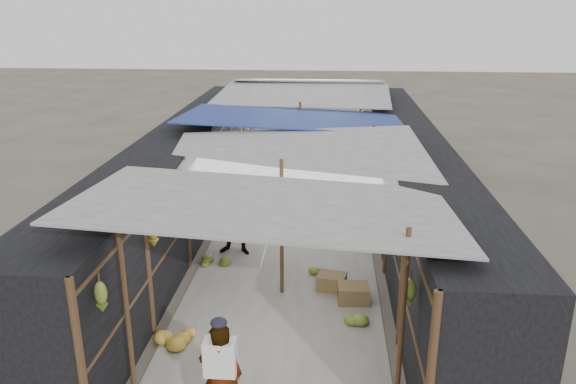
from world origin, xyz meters
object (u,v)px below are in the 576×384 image
(vendor_elderly, at_px, (221,375))
(shopper_blue, at_px, (238,217))
(crate_near, at_px, (332,282))
(black_basin, at_px, (328,174))
(vendor_seated, at_px, (326,189))

(vendor_elderly, height_order, shopper_blue, shopper_blue)
(crate_near, xyz_separation_m, black_basin, (-0.11, 7.33, -0.07))
(shopper_blue, bearing_deg, vendor_elderly, -77.27)
(shopper_blue, height_order, vendor_seated, shopper_blue)
(crate_near, distance_m, vendor_elderly, 4.00)
(black_basin, bearing_deg, crate_near, -89.16)
(black_basin, height_order, vendor_elderly, vendor_elderly)
(black_basin, relative_size, shopper_blue, 0.35)
(vendor_elderly, xyz_separation_m, shopper_blue, (-0.62, 5.17, 0.12))
(crate_near, xyz_separation_m, vendor_elderly, (-1.39, -3.71, 0.59))
(black_basin, relative_size, vendor_elderly, 0.40)
(vendor_elderly, relative_size, vendor_seated, 1.86)
(vendor_elderly, distance_m, vendor_seated, 8.69)
(shopper_blue, distance_m, vendor_seated, 3.92)
(crate_near, xyz_separation_m, shopper_blue, (-2.01, 1.46, 0.71))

